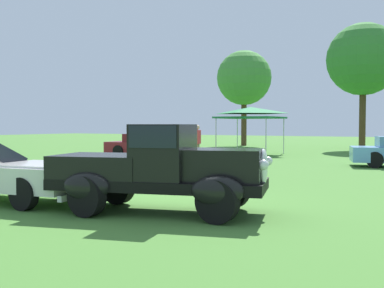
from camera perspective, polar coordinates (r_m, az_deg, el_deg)
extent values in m
plane|color=#42752D|center=(9.55, -3.47, -7.81)|extent=(120.00, 120.00, 0.00)
cube|color=black|center=(8.92, -4.14, -4.90)|extent=(4.32, 2.48, 0.20)
cube|color=black|center=(8.58, 3.63, -2.63)|extent=(1.74, 1.45, 0.60)
ellipsoid|color=silver|center=(8.47, 8.81, -2.86)|extent=(0.29, 0.54, 0.68)
cube|color=black|center=(8.82, -3.46, -0.93)|extent=(1.31, 1.58, 1.04)
cube|color=black|center=(8.81, -3.47, 1.02)|extent=(1.23, 1.59, 0.40)
cube|color=black|center=(9.31, -10.91, -2.77)|extent=(2.09, 1.83, 0.48)
ellipsoid|color=black|center=(9.31, 4.83, -4.59)|extent=(0.98, 0.59, 0.52)
ellipsoid|color=black|center=(7.90, 3.16, -5.84)|extent=(0.98, 0.59, 0.52)
ellipsoid|color=black|center=(9.99, -9.15, -4.14)|extent=(0.98, 0.59, 0.52)
ellipsoid|color=black|center=(8.69, -12.91, -5.14)|extent=(0.98, 0.59, 0.52)
sphere|color=silver|center=(8.90, 9.35, -2.09)|extent=(0.18, 0.18, 0.18)
sphere|color=silver|center=(8.03, 8.84, -2.57)|extent=(0.18, 0.18, 0.18)
cylinder|color=black|center=(9.34, 4.83, -5.69)|extent=(0.76, 0.24, 0.76)
cylinder|color=black|center=(7.93, 3.15, -7.12)|extent=(0.76, 0.24, 0.76)
cylinder|color=black|center=(10.01, -9.15, -5.16)|extent=(0.76, 0.24, 0.76)
cylinder|color=black|center=(8.72, -12.90, -6.32)|extent=(0.76, 0.24, 0.76)
cube|color=silver|center=(10.34, -17.78, -2.83)|extent=(1.97, 1.68, 0.20)
cube|color=black|center=(10.98, -21.88, -1.44)|extent=(0.24, 1.24, 0.82)
cube|color=silver|center=(9.79, -13.14, -5.95)|extent=(0.33, 1.65, 0.12)
cylinder|color=black|center=(10.92, -14.71, -4.84)|extent=(0.66, 0.20, 0.66)
cylinder|color=black|center=(9.72, -20.10, -5.80)|extent=(0.66, 0.20, 0.66)
cube|color=maroon|center=(24.07, -5.48, -0.45)|extent=(4.48, 2.24, 0.60)
cube|color=maroon|center=(24.13, -5.84, 0.74)|extent=(2.07, 1.69, 0.44)
cylinder|color=black|center=(22.82, -3.48, -1.06)|extent=(0.64, 0.22, 0.64)
cylinder|color=black|center=(24.02, -9.05, -0.91)|extent=(0.64, 0.22, 0.64)
cylinder|color=black|center=(19.35, 21.69, -1.84)|extent=(0.64, 0.22, 0.64)
cylinder|color=#7F7056|center=(13.91, 0.08, -2.81)|extent=(0.16, 0.16, 0.86)
cylinder|color=#7F7056|center=(14.11, -0.11, -2.73)|extent=(0.16, 0.16, 0.86)
cube|color=gold|center=(13.96, -0.02, 0.21)|extent=(0.45, 0.46, 0.60)
sphere|color=beige|center=(13.95, -0.02, 1.94)|extent=(0.22, 0.22, 0.22)
cylinder|color=#7F7056|center=(20.20, 0.71, -1.19)|extent=(0.16, 0.16, 0.86)
cylinder|color=#7F7056|center=(20.01, 0.55, -1.22)|extent=(0.16, 0.16, 0.86)
cube|color=#D1333D|center=(20.08, 0.63, 0.88)|extent=(0.32, 0.44, 0.60)
sphere|color=tan|center=(20.07, 0.63, 2.08)|extent=(0.22, 0.22, 0.22)
cylinder|color=#B7B7BC|center=(27.57, 11.26, 0.96)|extent=(0.05, 0.05, 2.05)
cylinder|color=#B7B7BC|center=(24.77, 9.12, 0.82)|extent=(0.05, 0.05, 2.05)
cylinder|color=#B7B7BC|center=(28.63, 5.62, 1.05)|extent=(0.05, 0.05, 2.05)
cylinder|color=#B7B7BC|center=(25.95, 2.98, 0.92)|extent=(0.05, 0.05, 2.05)
cube|color=#1E703D|center=(26.69, 7.26, 3.25)|extent=(3.29, 3.29, 0.10)
pyramid|color=#1E703D|center=(26.69, 7.26, 4.15)|extent=(3.23, 3.23, 0.38)
cylinder|color=#47331E|center=(37.76, 6.43, 3.06)|extent=(0.44, 0.44, 4.28)
sphere|color=#428938|center=(37.95, 6.45, 8.13)|extent=(4.41, 4.41, 4.41)
cylinder|color=#47331E|center=(33.81, 20.31, 3.46)|extent=(0.44, 0.44, 4.82)
sphere|color=#337A2D|center=(34.10, 20.41, 9.80)|extent=(4.93, 4.93, 4.93)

